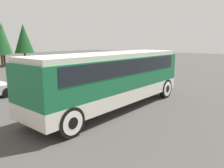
{
  "coord_description": "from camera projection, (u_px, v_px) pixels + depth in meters",
  "views": [
    {
      "loc": [
        -8.65,
        -7.26,
        3.54
      ],
      "look_at": [
        0.0,
        0.0,
        1.33
      ],
      "focal_mm": 35.0,
      "sensor_mm": 36.0,
      "label": 1
    }
  ],
  "objects": [
    {
      "name": "ground_plane",
      "position": [
        112.0,
        108.0,
        11.76
      ],
      "size": [
        120.0,
        120.0,
        0.0
      ],
      "primitive_type": "plane",
      "color": "#423F3D"
    },
    {
      "name": "tree_right",
      "position": [
        0.0,
        39.0,
        30.1
      ],
      "size": [
        2.45,
        2.45,
        6.0
      ],
      "color": "brown",
      "rests_on": "ground_plane"
    },
    {
      "name": "tree_left",
      "position": [
        2.0,
        38.0,
        31.92
      ],
      "size": [
        2.49,
        2.49,
        6.26
      ],
      "color": "brown",
      "rests_on": "ground_plane"
    },
    {
      "name": "tree_center",
      "position": [
        24.0,
        39.0,
        32.05
      ],
      "size": [
        2.75,
        2.75,
        6.04
      ],
      "color": "brown",
      "rests_on": "ground_plane"
    },
    {
      "name": "parked_car_near",
      "position": [
        43.0,
        76.0,
        18.36
      ],
      "size": [
        4.28,
        1.88,
        1.34
      ],
      "color": "navy",
      "rests_on": "ground_plane"
    },
    {
      "name": "tour_bus",
      "position": [
        113.0,
        75.0,
        11.49
      ],
      "size": [
        9.8,
        2.62,
        2.96
      ],
      "color": "silver",
      "rests_on": "ground_plane"
    }
  ]
}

